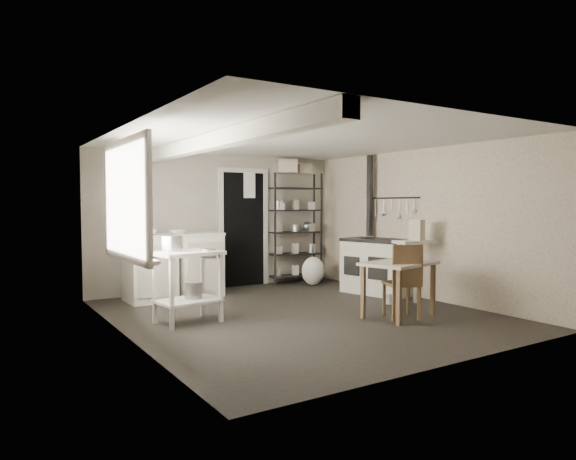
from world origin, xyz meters
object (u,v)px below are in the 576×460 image
chair (402,280)px  prep_table (188,291)px  stove (378,267)px  work_table (399,288)px  shelf_rack (295,231)px  base_cabinets (174,269)px  flour_sack (313,272)px  stockpot (171,247)px

chair → prep_table: bearing=175.8°
prep_table → stove: stove is taller
stove → chair: 1.77m
stove → work_table: size_ratio=1.20×
prep_table → shelf_rack: size_ratio=0.44×
work_table → stove: bearing=56.4°
shelf_rack → work_table: shelf_rack is taller
base_cabinets → shelf_rack: bearing=6.0°
shelf_rack → work_table: 3.21m
shelf_rack → chair: size_ratio=2.11×
stove → work_table: (-0.94, -1.42, -0.06)m
work_table → flour_sack: work_table is taller
chair → flour_sack: size_ratio=1.88×
base_cabinets → stove: bearing=-26.8°
shelf_rack → flour_sack: 0.84m
chair → work_table: bearing=98.6°
prep_table → work_table: prep_table is taller
shelf_rack → flour_sack: bearing=-67.8°
chair → flour_sack: chair is taller
stockpot → flour_sack: 3.53m
prep_table → base_cabinets: bearing=75.8°
base_cabinets → flour_sack: base_cabinets is taller
prep_table → work_table: (2.42, -1.13, -0.02)m
prep_table → base_cabinets: 1.72m
shelf_rack → stove: (0.49, -1.71, -0.51)m
base_cabinets → stockpot: bearing=-112.3°
work_table → chair: size_ratio=0.98×
base_cabinets → chair: 3.48m
work_table → chair: chair is taller
stockpot → work_table: 2.92m
prep_table → chair: (2.40, -1.20, 0.08)m
prep_table → stockpot: bearing=152.9°
base_cabinets → work_table: bearing=-56.1°
flour_sack → work_table: bearing=-101.5°
chair → base_cabinets: bearing=147.0°
shelf_rack → chair: shelf_rack is taller
stockpot → work_table: stockpot is taller
stockpot → base_cabinets: bearing=69.4°
base_cabinets → prep_table: bearing=-105.8°
stockpot → base_cabinets: size_ratio=0.17×
shelf_rack → stove: shelf_rack is taller
shelf_rack → flour_sack: size_ratio=3.96×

